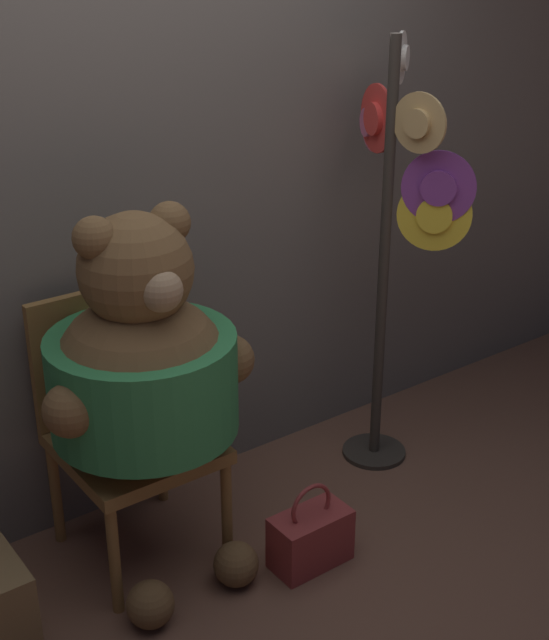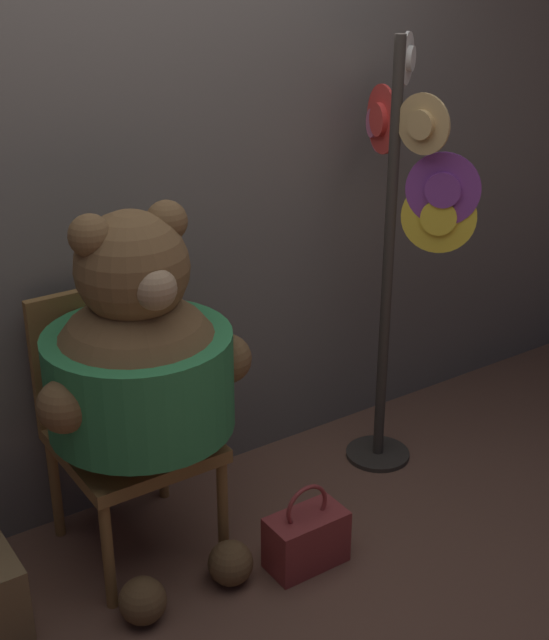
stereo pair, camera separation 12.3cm
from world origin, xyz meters
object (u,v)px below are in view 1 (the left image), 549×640
at_px(teddy_bear, 144,372).
at_px(handbag_on_ground, 311,537).
at_px(chair, 123,419).
at_px(hat_display_rack, 398,213).

relative_size(teddy_bear, handbag_on_ground, 3.97).
bearing_deg(teddy_bear, chair, 91.94).
height_order(chair, hat_display_rack, hat_display_rack).
bearing_deg(chair, handbag_on_ground, -48.64).
xyz_separation_m(teddy_bear, hat_display_rack, (1.20, 0.06, 0.32)).
bearing_deg(teddy_bear, handbag_on_ground, -37.16).
distance_m(teddy_bear, hat_display_rack, 1.24).
relative_size(chair, teddy_bear, 0.72).
height_order(hat_display_rack, handbag_on_ground, hat_display_rack).
bearing_deg(handbag_on_ground, chair, 131.36).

